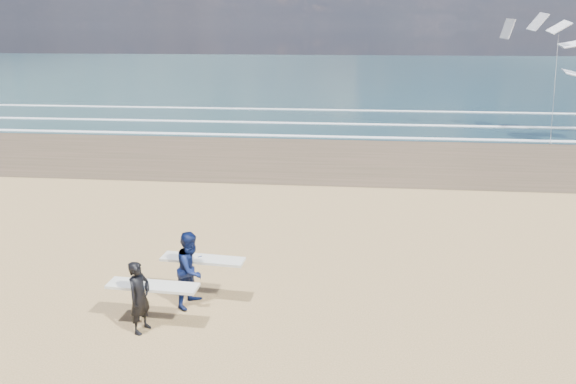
# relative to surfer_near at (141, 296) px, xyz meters

# --- Properties ---
(ocean) EXTENTS (220.00, 100.00, 0.02)m
(ocean) POSITION_rel_surfer_near_xyz_m (21.17, 71.94, -0.90)
(ocean) COLOR #1B343C
(ocean) RESTS_ON ground
(foam_breakers) EXTENTS (220.00, 11.70, 0.05)m
(foam_breakers) POSITION_rel_surfer_near_xyz_m (21.17, 28.04, -0.86)
(foam_breakers) COLOR white
(foam_breakers) RESTS_ON ground
(surfer_near) EXTENTS (2.23, 1.04, 1.79)m
(surfer_near) POSITION_rel_surfer_near_xyz_m (0.00, 0.00, 0.00)
(surfer_near) COLOR black
(surfer_near) RESTS_ON ground
(surfer_far) EXTENTS (2.24, 1.30, 2.01)m
(surfer_far) POSITION_rel_surfer_near_xyz_m (0.86, 1.32, 0.10)
(surfer_far) COLOR #0B1743
(surfer_far) RESTS_ON ground
(kite_1) EXTENTS (6.38, 4.80, 8.11)m
(kite_1) POSITION_rel_surfer_near_xyz_m (18.23, 24.90, 3.77)
(kite_1) COLOR slate
(kite_1) RESTS_ON ground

